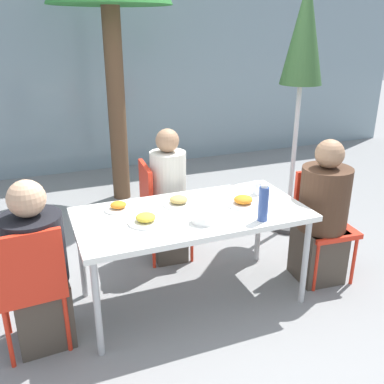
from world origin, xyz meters
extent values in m
plane|color=gray|center=(0.00, 0.00, 0.00)|extent=(24.00, 24.00, 0.00)
cube|color=gray|center=(0.00, 3.54, 1.50)|extent=(10.00, 0.20, 3.00)
cube|color=white|center=(0.00, 0.00, 0.70)|extent=(1.62, 0.80, 0.04)
cylinder|color=#B7B7B7|center=(-0.75, -0.34, 0.34)|extent=(0.04, 0.04, 0.68)
cylinder|color=#B7B7B7|center=(0.75, -0.34, 0.34)|extent=(0.04, 0.04, 0.68)
cylinder|color=#B7B7B7|center=(-0.75, 0.34, 0.34)|extent=(0.04, 0.04, 0.68)
cylinder|color=#B7B7B7|center=(0.75, 0.34, 0.34)|extent=(0.04, 0.04, 0.68)
cube|color=red|center=(-1.11, -0.07, 0.43)|extent=(0.42, 0.42, 0.04)
cube|color=red|center=(-1.10, -0.25, 0.66)|extent=(0.40, 0.06, 0.42)
cylinder|color=red|center=(-1.29, 0.09, 0.21)|extent=(0.03, 0.03, 0.41)
cylinder|color=red|center=(-0.95, 0.11, 0.21)|extent=(0.03, 0.03, 0.41)
cylinder|color=red|center=(-1.27, -0.25, 0.21)|extent=(0.03, 0.03, 0.41)
cylinder|color=red|center=(-0.93, -0.23, 0.21)|extent=(0.03, 0.03, 0.41)
cube|color=#473D33|center=(-1.06, -0.07, 0.23)|extent=(0.36, 0.36, 0.45)
cylinder|color=black|center=(-1.06, -0.07, 0.67)|extent=(0.38, 0.38, 0.44)
sphere|color=tan|center=(-1.06, -0.07, 1.01)|extent=(0.22, 0.22, 0.22)
cube|color=red|center=(1.11, -0.10, 0.43)|extent=(0.43, 0.43, 0.04)
cube|color=red|center=(1.13, 0.08, 0.66)|extent=(0.40, 0.07, 0.42)
cylinder|color=red|center=(1.27, -0.28, 0.21)|extent=(0.03, 0.03, 0.41)
cylinder|color=red|center=(0.93, -0.25, 0.21)|extent=(0.03, 0.03, 0.41)
cylinder|color=red|center=(1.30, 0.06, 0.21)|extent=(0.03, 0.03, 0.41)
cylinder|color=red|center=(0.96, 0.09, 0.21)|extent=(0.03, 0.03, 0.41)
cube|color=#473D33|center=(1.06, -0.09, 0.23)|extent=(0.37, 0.37, 0.45)
cylinder|color=#472D1E|center=(1.06, -0.09, 0.70)|extent=(0.38, 0.38, 0.50)
sphere|color=#9E7556|center=(1.06, -0.09, 1.06)|extent=(0.22, 0.22, 0.22)
cube|color=red|center=(0.04, 0.70, 0.43)|extent=(0.42, 0.42, 0.04)
cube|color=red|center=(-0.14, 0.71, 0.66)|extent=(0.06, 0.40, 0.42)
cylinder|color=red|center=(0.23, 0.86, 0.21)|extent=(0.03, 0.03, 0.41)
cylinder|color=red|center=(0.20, 0.52, 0.21)|extent=(0.03, 0.03, 0.41)
cylinder|color=red|center=(-0.11, 0.88, 0.21)|extent=(0.03, 0.03, 0.41)
cylinder|color=red|center=(-0.14, 0.54, 0.21)|extent=(0.03, 0.03, 0.41)
cube|color=#473D33|center=(0.04, 0.65, 0.23)|extent=(0.29, 0.29, 0.45)
cylinder|color=beige|center=(0.04, 0.65, 0.72)|extent=(0.30, 0.30, 0.53)
sphere|color=#9E7556|center=(0.04, 0.65, 1.08)|extent=(0.19, 0.19, 0.19)
cylinder|color=#333333|center=(1.37, 0.78, 0.03)|extent=(0.36, 0.36, 0.05)
cylinder|color=#BCBCBC|center=(1.37, 0.78, 1.18)|extent=(0.04, 0.04, 2.37)
cone|color=#2D5128|center=(1.37, 0.78, 1.91)|extent=(0.38, 0.38, 0.92)
cylinder|color=white|center=(-0.47, 0.23, 0.73)|extent=(0.20, 0.20, 0.01)
ellipsoid|color=orange|center=(-0.47, 0.23, 0.76)|extent=(0.11, 0.11, 0.05)
cylinder|color=white|center=(0.39, -0.02, 0.73)|extent=(0.25, 0.25, 0.01)
ellipsoid|color=orange|center=(0.39, -0.02, 0.76)|extent=(0.14, 0.14, 0.05)
cylinder|color=white|center=(-0.04, 0.16, 0.73)|extent=(0.24, 0.24, 0.01)
ellipsoid|color=tan|center=(-0.04, 0.16, 0.76)|extent=(0.13, 0.13, 0.05)
cylinder|color=white|center=(-0.35, -0.05, 0.73)|extent=(0.24, 0.24, 0.01)
ellipsoid|color=gold|center=(-0.35, -0.05, 0.76)|extent=(0.13, 0.13, 0.05)
cylinder|color=#334C8E|center=(0.39, -0.30, 0.84)|extent=(0.07, 0.07, 0.24)
cylinder|color=white|center=(0.39, -0.30, 0.97)|extent=(0.05, 0.05, 0.02)
cylinder|color=white|center=(0.59, 0.13, 0.77)|extent=(0.07, 0.07, 0.10)
cylinder|color=white|center=(0.01, -0.19, 0.75)|extent=(0.16, 0.16, 0.06)
cylinder|color=brown|center=(-0.02, 2.25, 1.07)|extent=(0.20, 0.20, 2.15)
camera|label=1|loc=(-1.01, -2.56, 1.94)|focal=40.00mm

